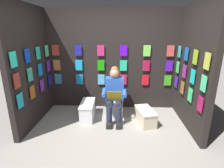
% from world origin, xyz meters
% --- Properties ---
extents(ground_plane, '(30.00, 30.00, 0.00)m').
position_xyz_m(ground_plane, '(0.00, 0.00, 0.00)').
color(ground_plane, gray).
extents(display_wall_back, '(3.25, 0.14, 2.43)m').
position_xyz_m(display_wall_back, '(0.00, -1.71, 1.21)').
color(display_wall_back, black).
rests_on(display_wall_back, ground).
extents(display_wall_left, '(0.14, 1.66, 2.43)m').
position_xyz_m(display_wall_left, '(-1.62, -0.83, 1.21)').
color(display_wall_left, black).
rests_on(display_wall_left, ground).
extents(display_wall_right, '(0.14, 1.66, 2.43)m').
position_xyz_m(display_wall_right, '(1.62, -0.83, 1.21)').
color(display_wall_right, black).
rests_on(display_wall_right, ground).
extents(toilet, '(0.41, 0.55, 0.77)m').
position_xyz_m(toilet, '(-0.08, -1.20, 0.33)').
color(toilet, white).
rests_on(toilet, ground).
extents(person_reading, '(0.53, 0.68, 1.19)m').
position_xyz_m(person_reading, '(-0.08, -0.98, 0.60)').
color(person_reading, blue).
rests_on(person_reading, ground).
extents(comic_longbox_near, '(0.32, 0.69, 0.37)m').
position_xyz_m(comic_longbox_near, '(0.53, -1.01, 0.19)').
color(comic_longbox_near, silver).
rests_on(comic_longbox_near, ground).
extents(comic_longbox_far, '(0.44, 0.66, 0.32)m').
position_xyz_m(comic_longbox_far, '(-0.75, -0.83, 0.16)').
color(comic_longbox_far, beige).
rests_on(comic_longbox_far, ground).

